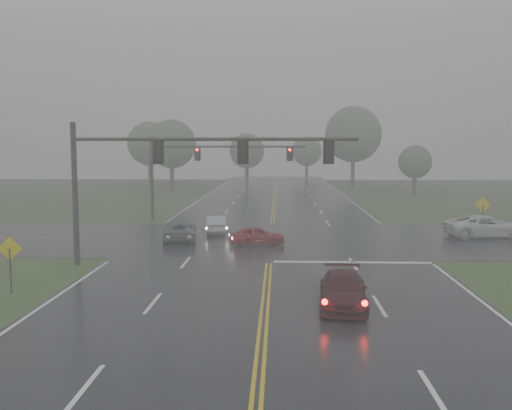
{
  "coord_description": "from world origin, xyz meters",
  "views": [
    {
      "loc": [
        0.54,
        -16.09,
        6.3
      ],
      "look_at": [
        -0.77,
        16.0,
        2.95
      ],
      "focal_mm": 40.0,
      "sensor_mm": 36.0,
      "label": 1
    }
  ],
  "objects_px": {
    "pickup_white": "(485,238)",
    "signal_gantry_near": "(163,165)",
    "sedan_maroon": "(343,307)",
    "sedan_silver": "(216,233)",
    "signal_gantry_far": "(199,162)",
    "sedan_red": "(257,245)",
    "car_grey": "(180,240)"
  },
  "relations": [
    {
      "from": "sedan_maroon",
      "to": "sedan_red",
      "type": "relative_size",
      "value": 1.27
    },
    {
      "from": "sedan_red",
      "to": "pickup_white",
      "type": "bearing_deg",
      "value": -88.71
    },
    {
      "from": "sedan_red",
      "to": "sedan_silver",
      "type": "xyz_separation_m",
      "value": [
        -3.18,
        4.81,
        0.0
      ]
    },
    {
      "from": "sedan_maroon",
      "to": "signal_gantry_near",
      "type": "bearing_deg",
      "value": 143.81
    },
    {
      "from": "sedan_red",
      "to": "signal_gantry_near",
      "type": "height_order",
      "value": "signal_gantry_near"
    },
    {
      "from": "sedan_silver",
      "to": "signal_gantry_near",
      "type": "height_order",
      "value": "signal_gantry_near"
    },
    {
      "from": "pickup_white",
      "to": "signal_gantry_near",
      "type": "bearing_deg",
      "value": 110.14
    },
    {
      "from": "sedan_maroon",
      "to": "pickup_white",
      "type": "distance_m",
      "value": 20.98
    },
    {
      "from": "signal_gantry_near",
      "to": "sedan_silver",
      "type": "bearing_deg",
      "value": 82.36
    },
    {
      "from": "car_grey",
      "to": "pickup_white",
      "type": "distance_m",
      "value": 20.9
    },
    {
      "from": "sedan_red",
      "to": "pickup_white",
      "type": "xyz_separation_m",
      "value": [
        15.6,
        3.61,
        0.0
      ]
    },
    {
      "from": "sedan_red",
      "to": "signal_gantry_far",
      "type": "bearing_deg",
      "value": 12.37
    },
    {
      "from": "sedan_maroon",
      "to": "signal_gantry_near",
      "type": "xyz_separation_m",
      "value": [
        -8.59,
        7.47,
        5.33
      ]
    },
    {
      "from": "pickup_white",
      "to": "signal_gantry_near",
      "type": "height_order",
      "value": "signal_gantry_near"
    },
    {
      "from": "sedan_maroon",
      "to": "sedan_red",
      "type": "distance_m",
      "value": 14.36
    },
    {
      "from": "sedan_silver",
      "to": "car_grey",
      "type": "bearing_deg",
      "value": 49.26
    },
    {
      "from": "sedan_silver",
      "to": "car_grey",
      "type": "relative_size",
      "value": 0.85
    },
    {
      "from": "car_grey",
      "to": "sedan_silver",
      "type": "bearing_deg",
      "value": -130.04
    },
    {
      "from": "sedan_silver",
      "to": "sedan_maroon",
      "type": "bearing_deg",
      "value": 102.6
    },
    {
      "from": "sedan_maroon",
      "to": "car_grey",
      "type": "xyz_separation_m",
      "value": [
        -9.12,
        15.45,
        0.0
      ]
    },
    {
      "from": "sedan_silver",
      "to": "signal_gantry_far",
      "type": "distance_m",
      "value": 8.85
    },
    {
      "from": "sedan_silver",
      "to": "signal_gantry_far",
      "type": "height_order",
      "value": "signal_gantry_far"
    },
    {
      "from": "car_grey",
      "to": "pickup_white",
      "type": "relative_size",
      "value": 0.83
    },
    {
      "from": "sedan_red",
      "to": "sedan_silver",
      "type": "relative_size",
      "value": 0.92
    },
    {
      "from": "sedan_red",
      "to": "pickup_white",
      "type": "distance_m",
      "value": 16.01
    },
    {
      "from": "signal_gantry_near",
      "to": "pickup_white",
      "type": "bearing_deg",
      "value": 26.15
    },
    {
      "from": "sedan_maroon",
      "to": "signal_gantry_near",
      "type": "distance_m",
      "value": 12.57
    },
    {
      "from": "pickup_white",
      "to": "sedan_maroon",
      "type": "bearing_deg",
      "value": 140.16
    },
    {
      "from": "car_grey",
      "to": "signal_gantry_far",
      "type": "height_order",
      "value": "signal_gantry_far"
    },
    {
      "from": "signal_gantry_far",
      "to": "signal_gantry_near",
      "type": "bearing_deg",
      "value": -88.05
    },
    {
      "from": "sedan_silver",
      "to": "signal_gantry_far",
      "type": "bearing_deg",
      "value": -81.44
    },
    {
      "from": "signal_gantry_near",
      "to": "signal_gantry_far",
      "type": "relative_size",
      "value": 1.14
    }
  ]
}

